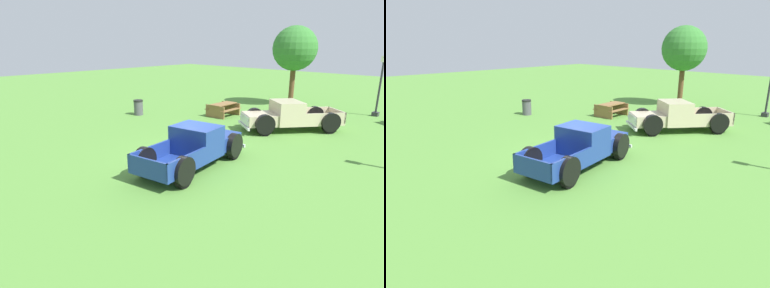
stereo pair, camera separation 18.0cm
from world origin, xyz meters
TOP-DOWN VIEW (x-y plane):
  - ground_plane at (0.00, 0.00)m, footprint 80.00×80.00m
  - pickup_truck_foreground at (0.68, -0.22)m, footprint 2.62×5.21m
  - pickup_truck_behind_left at (0.45, 6.57)m, footprint 4.54×5.11m
  - lamp_post_near at (2.68, 13.76)m, footprint 0.36×0.36m
  - picnic_table at (-4.15, 7.14)m, footprint 1.55×1.85m
  - trash_can at (-8.12, 3.59)m, footprint 0.59×0.59m
  - oak_tree_east at (-2.94, 13.33)m, footprint 3.06×3.06m

SIDE VIEW (x-z plane):
  - ground_plane at x=0.00m, z-range 0.00..0.00m
  - trash_can at x=-8.12m, z-range 0.00..0.95m
  - picnic_table at x=-4.15m, z-range 0.10..0.88m
  - pickup_truck_foreground at x=0.68m, z-range -0.03..1.49m
  - pickup_truck_behind_left at x=0.45m, z-range -0.04..1.52m
  - lamp_post_near at x=2.68m, z-range 0.09..3.80m
  - oak_tree_east at x=-2.94m, z-range 1.20..6.72m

